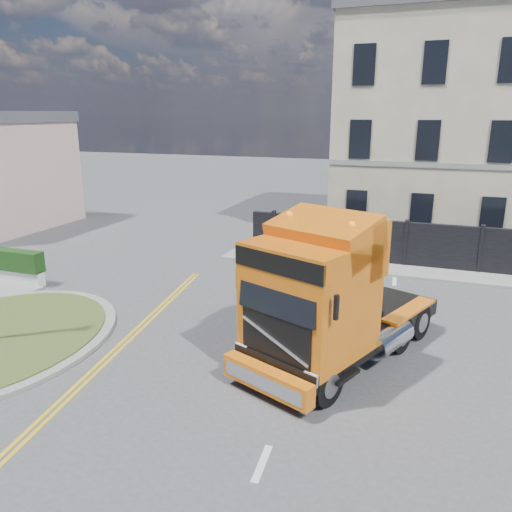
% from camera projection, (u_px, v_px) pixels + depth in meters
% --- Properties ---
extents(ground, '(120.00, 120.00, 0.00)m').
position_uv_depth(ground, '(245.00, 336.00, 15.08)').
color(ground, '#424244').
rests_on(ground, ground).
extents(hoarding_fence, '(18.80, 0.25, 2.00)m').
position_uv_depth(hoarding_fence, '(469.00, 250.00, 20.79)').
color(hoarding_fence, black).
rests_on(hoarding_fence, ground).
extents(georgian_building, '(12.30, 10.30, 12.80)m').
position_uv_depth(georgian_building, '(462.00, 127.00, 26.43)').
color(georgian_building, beige).
rests_on(georgian_building, ground).
extents(pavement_far, '(20.00, 1.60, 0.12)m').
position_uv_depth(pavement_far, '(452.00, 276.00, 20.42)').
color(pavement_far, gray).
rests_on(pavement_far, ground).
extents(truck, '(4.87, 7.18, 4.03)m').
position_uv_depth(truck, '(325.00, 303.00, 12.80)').
color(truck, black).
rests_on(truck, ground).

